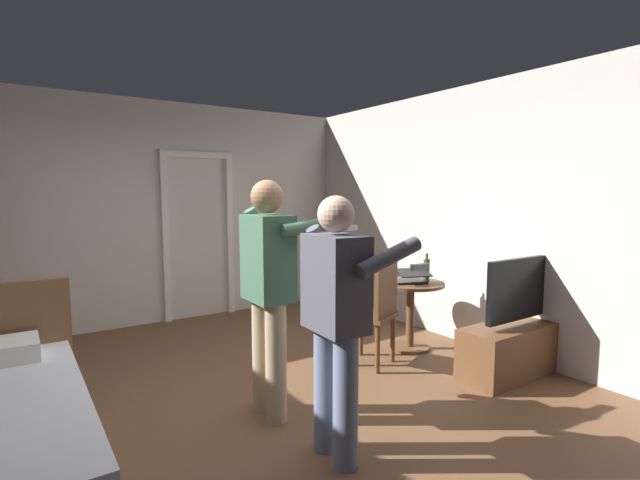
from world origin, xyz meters
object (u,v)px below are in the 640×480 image
object	(u,v)px
laptop	(411,278)
bottle_on_table	(427,270)
side_table	(410,304)
person_striped_shirt	(270,283)
person_blue_shirt	(337,312)
tv_flatscreen	(518,341)
suitcase_dark	(13,344)
wooden_chair	(376,308)

from	to	relation	value
laptop	bottle_on_table	xyz separation A→B (m)	(0.19, -0.04, 0.07)
side_table	person_striped_shirt	xyz separation A→B (m)	(-1.87, -0.48, 0.51)
bottle_on_table	side_table	bearing A→B (deg)	150.26
bottle_on_table	person_blue_shirt	distance (m)	2.23
tv_flatscreen	person_blue_shirt	bearing A→B (deg)	-175.32
tv_flatscreen	suitcase_dark	size ratio (longest dim) A/B	1.98
tv_flatscreen	person_striped_shirt	bearing A→B (deg)	166.43
laptop	suitcase_dark	world-z (taller)	laptop
wooden_chair	person_striped_shirt	distance (m)	1.38
side_table	suitcase_dark	xyz separation A→B (m)	(-3.42, 1.65, -0.25)
tv_flatscreen	person_blue_shirt	size ratio (longest dim) A/B	0.77
bottle_on_table	suitcase_dark	distance (m)	4.00
wooden_chair	person_striped_shirt	bearing A→B (deg)	-166.07
person_blue_shirt	suitcase_dark	distance (m)	3.33
laptop	person_blue_shirt	bearing A→B (deg)	-146.84
person_blue_shirt	suitcase_dark	bearing A→B (deg)	119.91
wooden_chair	suitcase_dark	distance (m)	3.37
person_blue_shirt	laptop	bearing A→B (deg)	33.16
wooden_chair	person_blue_shirt	xyz separation A→B (m)	(-1.20, -1.02, 0.37)
bottle_on_table	person_striped_shirt	bearing A→B (deg)	-168.87
tv_flatscreen	suitcase_dark	bearing A→B (deg)	144.77
bottle_on_table	person_blue_shirt	bearing A→B (deg)	-150.32
side_table	bottle_on_table	world-z (taller)	bottle_on_table
bottle_on_table	wooden_chair	world-z (taller)	bottle_on_table
wooden_chair	person_striped_shirt	world-z (taller)	person_striped_shirt
side_table	person_blue_shirt	world-z (taller)	person_blue_shirt
tv_flatscreen	bottle_on_table	world-z (taller)	tv_flatscreen
person_striped_shirt	suitcase_dark	distance (m)	2.73
laptop	suitcase_dark	bearing A→B (deg)	153.46
tv_flatscreen	bottle_on_table	size ratio (longest dim) A/B	4.15
tv_flatscreen	side_table	xyz separation A→B (m)	(-0.34, 1.01, 0.19)
bottle_on_table	suitcase_dark	bearing A→B (deg)	154.15
side_table	bottle_on_table	size ratio (longest dim) A/B	2.36
wooden_chair	person_blue_shirt	size ratio (longest dim) A/B	0.62
tv_flatscreen	wooden_chair	xyz separation A→B (m)	(-0.93, 0.85, 0.25)
bottle_on_table	suitcase_dark	world-z (taller)	bottle_on_table
person_blue_shirt	suitcase_dark	world-z (taller)	person_blue_shirt
wooden_chair	laptop	bearing A→B (deg)	12.24
tv_flatscreen	laptop	distance (m)	1.14
laptop	person_striped_shirt	xyz separation A→B (m)	(-1.83, -0.44, 0.23)
suitcase_dark	person_blue_shirt	bearing A→B (deg)	-47.38
person_striped_shirt	side_table	bearing A→B (deg)	14.26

